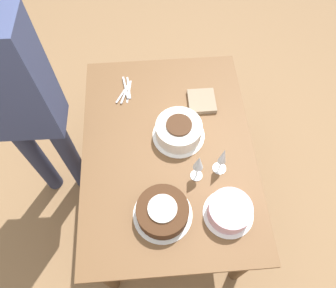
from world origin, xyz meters
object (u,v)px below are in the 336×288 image
object	(u,v)px
cake_front_chocolate	(163,212)
cake_back_decorated	(229,211)
wine_glass_far	(223,157)
wine_glass_near	(199,164)
person_cutting	(15,100)
cake_center_white	(179,131)

from	to	relation	value
cake_front_chocolate	cake_back_decorated	xyz separation A→B (m)	(0.02, 0.33, 0.00)
wine_glass_far	cake_back_decorated	bearing A→B (deg)	1.44
wine_glass_near	person_cutting	world-z (taller)	person_cutting
cake_front_chocolate	person_cutting	distance (m)	0.92
wine_glass_near	person_cutting	bearing A→B (deg)	-111.67
cake_back_decorated	person_cutting	bearing A→B (deg)	-119.21
cake_center_white	cake_back_decorated	world-z (taller)	cake_center_white
cake_front_chocolate	person_cutting	xyz separation A→B (m)	(-0.55, -0.70, 0.24)
cake_front_chocolate	person_cutting	bearing A→B (deg)	-128.34
cake_back_decorated	wine_glass_near	size ratio (longest dim) A/B	1.18
cake_back_decorated	person_cutting	xyz separation A→B (m)	(-0.57, -1.02, 0.24)
cake_center_white	person_cutting	bearing A→B (deg)	-96.82
cake_front_chocolate	wine_glass_near	xyz separation A→B (m)	(-0.20, 0.19, 0.10)
cake_back_decorated	wine_glass_far	distance (m)	0.27
cake_back_decorated	wine_glass_far	bearing A→B (deg)	-178.56
cake_center_white	person_cutting	xyz separation A→B (m)	(-0.10, -0.82, 0.23)
cake_center_white	wine_glass_far	world-z (taller)	wine_glass_far
cake_center_white	person_cutting	size ratio (longest dim) A/B	0.17
cake_back_decorated	wine_glass_far	xyz separation A→B (m)	(-0.25, -0.01, 0.09)
cake_back_decorated	wine_glass_near	xyz separation A→B (m)	(-0.22, -0.13, 0.10)
cake_back_decorated	wine_glass_near	bearing A→B (deg)	-148.53
cake_front_chocolate	wine_glass_near	world-z (taller)	wine_glass_near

